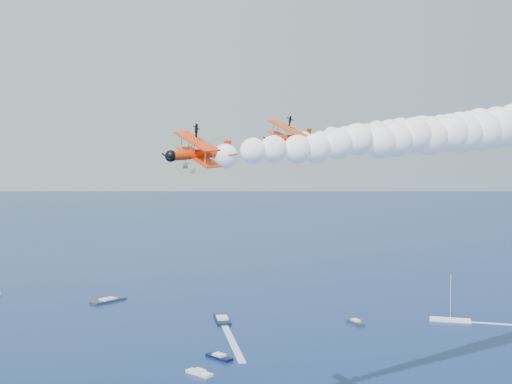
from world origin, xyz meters
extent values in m
cube|color=black|center=(24.23, 142.58, 0.35)|extent=(5.46, 13.58, 0.70)
cube|color=white|center=(92.97, 124.11, 0.35)|extent=(12.67, 9.69, 0.70)
cube|color=#292D36|center=(-9.02, 180.26, 0.35)|extent=(13.19, 11.39, 0.70)
cube|color=white|center=(8.18, 92.62, 0.35)|extent=(5.86, 7.27, 0.70)
cube|color=#2E343E|center=(63.27, 128.98, 0.35)|extent=(3.47, 7.50, 0.70)
cube|color=black|center=(15.28, 103.80, 0.35)|extent=(6.18, 8.14, 0.70)
cube|color=white|center=(21.83, 117.07, 0.03)|extent=(5.55, 38.02, 0.04)
camera|label=1|loc=(-19.04, -62.88, 51.28)|focal=47.70mm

